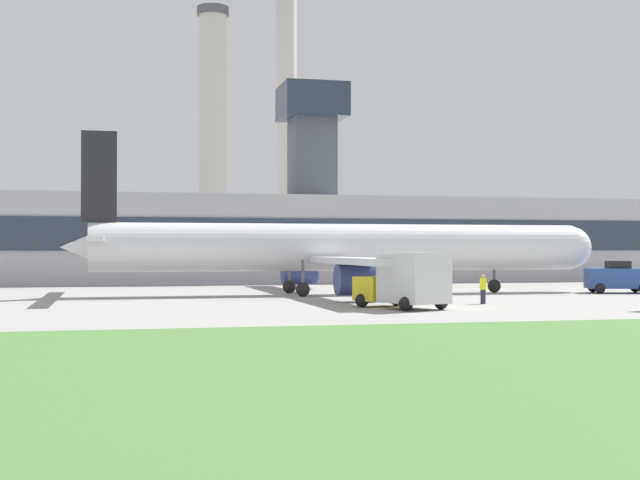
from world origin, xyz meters
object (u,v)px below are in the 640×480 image
object	(u,v)px
pushback_tug	(618,278)
ground_crew_person	(483,289)
airplane	(337,249)
baggage_truck	(406,281)

from	to	relation	value
pushback_tug	ground_crew_person	bearing A→B (deg)	-146.66
pushback_tug	airplane	bearing A→B (deg)	172.64
airplane	ground_crew_person	xyz separation A→B (m)	(5.18, -11.43, -2.16)
pushback_tug	ground_crew_person	distance (m)	16.37
airplane	ground_crew_person	distance (m)	12.74
airplane	pushback_tug	bearing A→B (deg)	-7.36
pushback_tug	baggage_truck	distance (m)	22.27
airplane	ground_crew_person	bearing A→B (deg)	-65.61
airplane	pushback_tug	size ratio (longest dim) A/B	7.94
pushback_tug	baggage_truck	world-z (taller)	baggage_truck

